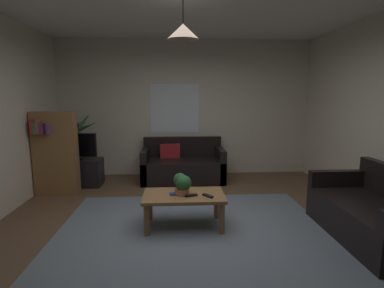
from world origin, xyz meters
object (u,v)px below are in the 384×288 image
at_px(couch_right_side, 375,217).
at_px(potted_palm_corner, 75,148).
at_px(remote_on_table_0, 208,196).
at_px(tv, 75,146).
at_px(book_on_table_0, 174,194).
at_px(remote_on_table_1, 191,195).
at_px(tv_stand, 77,172).
at_px(pendant_lamp, 183,32).
at_px(couch_under_window, 183,166).
at_px(coffee_table, 184,200).
at_px(bookshelf_corner, 55,153).
at_px(potted_plant_on_table, 182,183).

relative_size(couch_right_side, potted_palm_corner, 1.16).
height_order(remote_on_table_0, tv, tv).
distance_m(book_on_table_0, remote_on_table_1, 0.22).
distance_m(book_on_table_0, tv, 2.61).
relative_size(book_on_table_0, tv_stand, 0.13).
bearing_deg(book_on_table_0, tv, 134.11).
xyz_separation_m(tv_stand, pendant_lamp, (1.92, -1.88, 2.15)).
xyz_separation_m(couch_under_window, tv, (-1.97, -0.28, 0.47)).
height_order(tv, pendant_lamp, pendant_lamp).
relative_size(book_on_table_0, pendant_lamp, 0.24).
height_order(coffee_table, potted_palm_corner, potted_palm_corner).
xyz_separation_m(couch_right_side, pendant_lamp, (-2.21, 0.47, 2.12)).
bearing_deg(bookshelf_corner, tv, 67.26).
height_order(couch_under_window, tv_stand, couch_under_window).
relative_size(potted_plant_on_table, pendant_lamp, 0.57).
height_order(couch_under_window, pendant_lamp, pendant_lamp).
bearing_deg(coffee_table, couch_under_window, 88.77).
relative_size(couch_right_side, bookshelf_corner, 1.11).
bearing_deg(coffee_table, couch_right_side, -11.97).
bearing_deg(tv_stand, book_on_table_0, -46.22).
distance_m(tv_stand, potted_palm_corner, 0.59).
distance_m(couch_right_side, remote_on_table_0, 1.96).
bearing_deg(tv, pendant_lamp, -44.00).
relative_size(potted_palm_corner, bookshelf_corner, 0.96).
bearing_deg(book_on_table_0, bookshelf_corner, 144.55).
relative_size(tv, pendant_lamp, 1.61).
height_order(book_on_table_0, tv_stand, tv_stand).
distance_m(book_on_table_0, tv_stand, 2.61).
xyz_separation_m(tv, potted_palm_corner, (-0.15, 0.45, -0.12)).
bearing_deg(book_on_table_0, tv_stand, 133.78).
xyz_separation_m(couch_under_window, remote_on_table_0, (0.25, -2.25, 0.17)).
distance_m(couch_right_side, potted_plant_on_table, 2.30).
bearing_deg(tv_stand, pendant_lamp, -44.33).
bearing_deg(pendant_lamp, bookshelf_corner, 146.16).
height_order(remote_on_table_1, pendant_lamp, pendant_lamp).
bearing_deg(bookshelf_corner, couch_right_side, -23.55).
distance_m(coffee_table, tv_stand, 2.69).
distance_m(couch_under_window, bookshelf_corner, 2.32).
bearing_deg(couch_right_side, couch_under_window, -140.34).
height_order(tv_stand, bookshelf_corner, bookshelf_corner).
xyz_separation_m(couch_under_window, bookshelf_corner, (-2.16, -0.73, 0.44)).
relative_size(couch_under_window, potted_plant_on_table, 5.87).
height_order(couch_under_window, tv, tv).
height_order(coffee_table, book_on_table_0, book_on_table_0).
relative_size(tv_stand, bookshelf_corner, 0.64).
bearing_deg(remote_on_table_1, couch_under_window, 164.64).
bearing_deg(remote_on_table_1, coffee_table, -148.66).
height_order(couch_right_side, tv, tv).
height_order(couch_right_side, remote_on_table_0, couch_right_side).
relative_size(remote_on_table_0, bookshelf_corner, 0.11).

